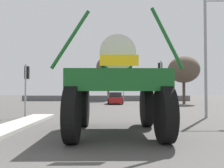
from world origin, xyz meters
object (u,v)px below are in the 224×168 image
Objects in this scene: traffic_signal_near_left at (27,79)px; oversize_sprayer at (117,85)px; traffic_signal_far_right at (124,82)px; traffic_signal_near_right at (161,76)px; sedan_ahead at (115,98)px; streetlight_near_right at (208,50)px; bare_tree_far_center at (108,67)px; bare_tree_right at (184,70)px; traffic_signal_far_left at (81,85)px.

oversize_sprayer is at bearing -43.36° from traffic_signal_near_left.
traffic_signal_near_left is at bearing -113.95° from traffic_signal_far_right.
traffic_signal_far_right reaches higher than traffic_signal_near_right.
oversize_sprayer is 22.07m from traffic_signal_far_right.
streetlight_near_right reaches higher than sedan_ahead.
traffic_signal_near_right is 3.56m from streetlight_near_right.
streetlight_near_right is at bearing -159.86° from sedan_ahead.
traffic_signal_near_left is (-6.07, -14.45, 1.83)m from sedan_ahead.
traffic_signal_near_left is 23.91m from bare_tree_far_center.
bare_tree_far_center is at bearing 0.62° from oversize_sprayer.
traffic_signal_far_right is 0.64× the size of bare_tree_right.
traffic_signal_near_right is at bearing -84.47° from traffic_signal_far_right.
oversize_sprayer is 1.52× the size of traffic_signal_near_right.
bare_tree_right is (15.00, 14.24, 1.91)m from traffic_signal_near_left.
bare_tree_right is (6.10, 14.25, 1.74)m from traffic_signal_near_right.
oversize_sprayer reaches higher than sedan_ahead.
bare_tree_right reaches higher than traffic_signal_near_left.
traffic_signal_far_left is (-4.69, 2.01, 1.76)m from sedan_ahead.
traffic_signal_far_left is (1.38, 16.46, -0.07)m from traffic_signal_near_left.
oversize_sprayer reaches higher than traffic_signal_far_left.
traffic_signal_far_left is at bearing 114.55° from traffic_signal_near_right.
streetlight_near_right is (3.12, -0.19, 1.70)m from traffic_signal_near_right.
traffic_signal_far_right is (-1.59, 16.45, 0.18)m from traffic_signal_near_right.
sedan_ahead is 0.67× the size of bare_tree_right.
bare_tree_right reaches higher than traffic_signal_far_left.
bare_tree_right reaches higher than traffic_signal_far_right.
bare_tree_far_center reaches higher than bare_tree_right.
bare_tree_far_center reaches higher than traffic_signal_near_left.
oversize_sprayer is 8.10m from traffic_signal_near_left.
streetlight_near_right reaches higher than traffic_signal_near_right.
streetlight_near_right reaches higher than oversize_sprayer.
traffic_signal_far_right is at bearing -33.71° from sedan_ahead.
bare_tree_right is at bearing -41.79° from bare_tree_far_center.
sedan_ahead is 14.86m from traffic_signal_near_right.
traffic_signal_far_left is 13.95m from bare_tree_right.
sedan_ahead is 15.78m from traffic_signal_near_left.
sedan_ahead is 0.55× the size of bare_tree_far_center.
traffic_signal_near_left is 0.94× the size of traffic_signal_near_right.
bare_tree_right is (7.70, -2.21, 1.56)m from traffic_signal_far_right.
traffic_signal_far_right is (7.31, 16.45, 0.35)m from traffic_signal_near_left.
traffic_signal_far_right reaches higher than traffic_signal_far_left.
traffic_signal_near_left is at bearing -94.78° from traffic_signal_far_left.
traffic_signal_near_left is at bearing 179.06° from streetlight_near_right.
streetlight_near_right reaches higher than traffic_signal_far_left.
streetlight_near_right is 1.27× the size of bare_tree_right.
traffic_signal_near_right is 0.94× the size of traffic_signal_far_right.
traffic_signal_far_left is at bearing -118.72° from bare_tree_far_center.
sedan_ahead is 1.05× the size of traffic_signal_far_right.
bare_tree_far_center is (-2.26, 6.70, 2.86)m from traffic_signal_far_right.
streetlight_near_right is (4.71, -16.65, 1.52)m from traffic_signal_far_right.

